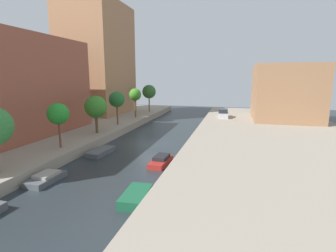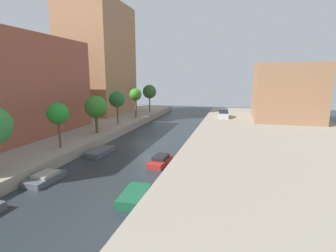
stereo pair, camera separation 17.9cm
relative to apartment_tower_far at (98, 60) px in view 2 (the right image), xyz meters
The scene contains 15 objects.
ground_plane 26.22m from the apartment_tower_far, 47.47° to the right, with size 84.00×84.00×0.00m, color #232B30.
quay_left 20.53m from the apartment_tower_far, 86.72° to the right, with size 20.00×64.00×1.00m, color gray.
quay_right 37.17m from the apartment_tower_far, 29.37° to the right, with size 20.00×64.00×1.00m, color gray.
apartment_tower_far is the anchor object (origin of this frame).
low_block_right 34.49m from the apartment_tower_far, ahead, with size 10.00×11.98×8.99m, color #9E704C.
street_tree_1 27.30m from the apartment_tower_far, 69.73° to the right, with size 2.11×2.11×4.48m.
street_tree_2 21.01m from the apartment_tower_far, 62.50° to the right, with size 2.77×2.77×4.71m.
street_tree_3 16.10m from the apartment_tower_far, 51.51° to the right, with size 2.32×2.32×4.91m.
street_tree_4 11.91m from the apartment_tower_far, 24.54° to the right, with size 2.11×2.11×5.03m.
street_tree_5 11.59m from the apartment_tower_far, 20.49° to the left, with size 2.72×2.72×5.43m.
parked_car 25.97m from the apartment_tower_far, ahead, with size 1.82×4.11×1.51m.
moored_boat_left_1 34.67m from the apartment_tower_far, 68.48° to the right, with size 1.64×3.24×0.68m.
moored_boat_left_2 28.35m from the apartment_tower_far, 61.25° to the right, with size 1.72×3.63×0.51m.
moored_boat_right_1 39.15m from the apartment_tower_far, 57.91° to the right, with size 1.70×3.12×0.64m.
moored_boat_right_2 33.17m from the apartment_tower_far, 51.35° to the right, with size 1.59×3.47×0.81m.
Camera 2 is at (10.09, -29.13, 8.00)m, focal length 27.79 mm.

